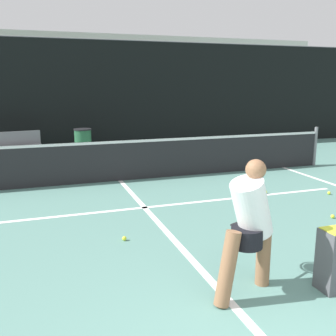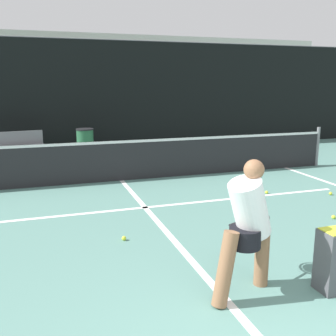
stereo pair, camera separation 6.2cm
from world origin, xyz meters
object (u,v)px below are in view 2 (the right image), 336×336
object	(u,v)px
player_practicing	(248,224)
courtside_bench	(13,145)
trash_bin	(85,143)
ball_hopper	(332,259)
parked_car	(113,125)

from	to	relation	value
player_practicing	courtside_bench	bearing A→B (deg)	85.54
courtside_bench	trash_bin	distance (m)	2.07
player_practicing	courtside_bench	distance (m)	9.15
ball_hopper	trash_bin	distance (m)	9.11
player_practicing	trash_bin	distance (m)	8.74
player_practicing	trash_bin	bearing A→B (deg)	72.47
trash_bin	parked_car	distance (m)	3.66
player_practicing	ball_hopper	bearing A→B (deg)	-38.22
courtside_bench	parked_car	distance (m)	4.88
trash_bin	parked_car	size ratio (longest dim) A/B	0.21
ball_hopper	courtside_bench	distance (m)	9.70
trash_bin	player_practicing	bearing A→B (deg)	-85.32
trash_bin	parked_car	world-z (taller)	parked_car
player_practicing	ball_hopper	world-z (taller)	player_practicing
player_practicing	trash_bin	world-z (taller)	player_practicing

